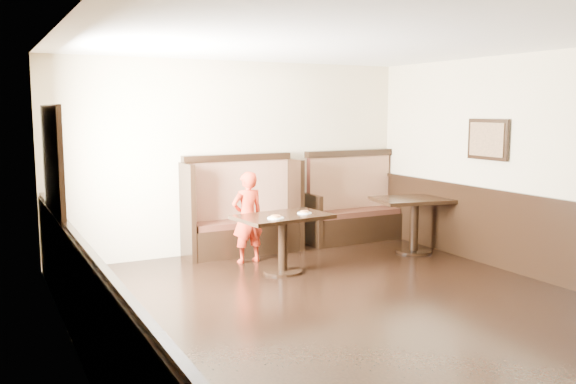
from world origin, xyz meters
TOP-DOWN VIEW (x-y plane):
  - ground at (0.00, 0.00)m, footprint 7.00×7.00m
  - room_shell at (-0.30, 0.28)m, footprint 7.00×7.00m
  - booth_main at (0.00, 3.30)m, footprint 1.75×0.72m
  - booth_neighbor at (1.95, 3.29)m, footprint 1.65×0.72m
  - table_main at (0.04, 2.03)m, footprint 1.26×0.87m
  - table_neighbor at (2.29, 2.17)m, footprint 1.28×0.96m
  - child at (-0.15, 2.73)m, footprint 0.48×0.33m
  - pizza_plate_left at (-0.15, 1.85)m, footprint 0.21×0.21m
  - pizza_plate_right at (0.35, 2.00)m, footprint 0.19×0.19m

SIDE VIEW (x-z plane):
  - ground at x=0.00m, z-range 0.00..0.00m
  - booth_neighbor at x=1.95m, z-range -0.24..1.21m
  - booth_main at x=0.00m, z-range -0.20..1.25m
  - table_main at x=0.04m, z-range 0.20..0.96m
  - table_neighbor at x=2.29m, z-range 0.20..1.01m
  - child at x=-0.15m, z-range 0.00..1.26m
  - room_shell at x=-0.30m, z-range -2.83..4.17m
  - pizza_plate_right at x=0.35m, z-range 0.75..0.79m
  - pizza_plate_left at x=-0.15m, z-range 0.75..0.79m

